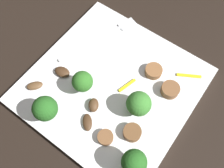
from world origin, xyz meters
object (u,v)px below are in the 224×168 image
broccoli_floret_2 (134,162)px  pepper_strip_0 (189,76)px  mushroom_3 (35,86)px  broccoli_floret_0 (45,109)px  pepper_strip_1 (127,85)px  sausage_slice_2 (105,137)px  mushroom_0 (87,122)px  mushroom_2 (94,105)px  sausage_slice_0 (154,71)px  plate (112,86)px  broccoli_floret_1 (139,104)px  sausage_slice_3 (132,132)px  mushroom_1 (62,72)px  broccoli_floret_3 (82,82)px  sausage_slice_1 (170,90)px  fork (104,37)px

broccoli_floret_2 → pepper_strip_0: 0.20m
mushroom_3 → broccoli_floret_0: bearing=-113.1°
pepper_strip_0 → pepper_strip_1: 0.12m
sausage_slice_2 → mushroom_0: size_ratio=0.86×
sausage_slice_2 → mushroom_2: bearing=56.8°
sausage_slice_0 → pepper_strip_0: (0.03, -0.06, -0.01)m
broccoli_floret_0 → pepper_strip_1: 0.15m
sausage_slice_0 → plate: bearing=143.2°
broccoli_floret_1 → mushroom_3: bearing=112.4°
sausage_slice_0 → sausage_slice_3: (-0.12, -0.03, 0.00)m
sausage_slice_3 → mushroom_1: 0.17m
broccoli_floret_3 → pepper_strip_0: 0.20m
mushroom_0 → sausage_slice_1: bearing=-31.8°
broccoli_floret_2 → mushroom_2: 0.12m
plate → fork: (0.08, 0.08, 0.01)m
plate → broccoli_floret_0: size_ratio=4.85×
mushroom_0 → mushroom_1: 0.11m
pepper_strip_1 → broccoli_floret_2: bearing=-142.1°
broccoli_floret_2 → mushroom_3: size_ratio=2.03×
broccoli_floret_3 → sausage_slice_1: size_ratio=1.51×
sausage_slice_1 → sausage_slice_3: bearing=173.8°
sausage_slice_1 → mushroom_0: (-0.13, 0.08, -0.00)m
plate → broccoli_floret_3: broccoli_floret_3 is taller
broccoli_floret_3 → mushroom_2: 0.05m
broccoli_floret_0 → mushroom_1: broccoli_floret_0 is taller
mushroom_0 → pepper_strip_0: size_ratio=0.68×
sausage_slice_3 → mushroom_1: (0.02, 0.17, -0.00)m
broccoli_floret_2 → mushroom_1: broccoli_floret_2 is taller
broccoli_floret_3 → sausage_slice_3: 0.12m
mushroom_0 → mushroom_3: (-0.00, 0.12, 0.00)m
broccoli_floret_1 → sausage_slice_2: 0.08m
sausage_slice_2 → broccoli_floret_1: bearing=-11.7°
broccoli_floret_2 → pepper_strip_1: bearing=37.9°
sausage_slice_1 → plate: bearing=117.8°
mushroom_2 → broccoli_floret_2: bearing=-111.4°
mushroom_0 → pepper_strip_1: size_ratio=0.81×
sausage_slice_2 → pepper_strip_0: (0.19, -0.06, -0.00)m
plate → fork: size_ratio=1.68×
broccoli_floret_3 → fork: bearing=20.1°
broccoli_floret_2 → sausage_slice_2: bearing=80.0°
broccoli_floret_1 → mushroom_0: bearing=141.5°
sausage_slice_0 → pepper_strip_0: size_ratio=0.70×
fork → broccoli_floret_0: 0.20m
broccoli_floret_3 → mushroom_2: (-0.02, -0.04, -0.02)m
broccoli_floret_0 → mushroom_1: (0.08, 0.04, -0.03)m
mushroom_3 → pepper_strip_0: bearing=-49.4°
fork → sausage_slice_2: size_ratio=6.51×
mushroom_1 → sausage_slice_2: bearing=-110.1°
mushroom_0 → fork: bearing=28.4°
broccoli_floret_0 → sausage_slice_3: 0.15m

